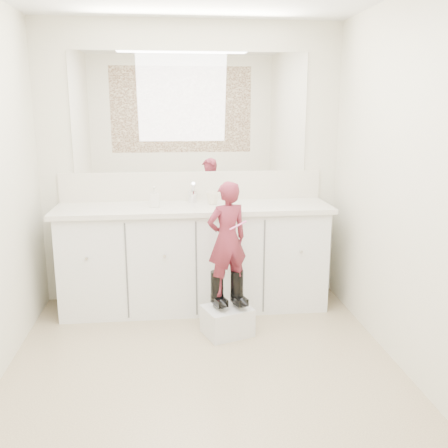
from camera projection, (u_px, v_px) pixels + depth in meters
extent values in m
plane|color=#7E6652|center=(206.00, 379.00, 3.17)|extent=(3.00, 3.00, 0.00)
plane|color=beige|center=(192.00, 165.00, 4.35)|extent=(2.60, 0.00, 2.60)
plane|color=beige|center=(241.00, 280.00, 1.45)|extent=(2.60, 0.00, 2.60)
plane|color=beige|center=(417.00, 189.00, 3.04)|extent=(0.00, 3.00, 3.00)
cube|color=silver|center=(195.00, 259.00, 4.26)|extent=(2.20, 0.55, 0.85)
cube|color=beige|center=(194.00, 208.00, 4.14)|extent=(2.28, 0.58, 0.04)
cube|color=beige|center=(192.00, 186.00, 4.38)|extent=(2.28, 0.03, 0.25)
cube|color=white|center=(191.00, 113.00, 4.24)|extent=(2.00, 0.02, 1.00)
cube|color=#472819|center=(241.00, 122.00, 1.35)|extent=(2.00, 0.01, 1.20)
cylinder|color=silver|center=(193.00, 196.00, 4.29)|extent=(0.08, 0.08, 0.10)
imported|color=beige|center=(213.00, 198.00, 4.20)|extent=(0.12, 0.12, 0.10)
imported|color=silver|center=(155.00, 197.00, 4.08)|extent=(0.08, 0.08, 0.17)
cube|color=silver|center=(227.00, 321.00, 3.79)|extent=(0.41, 0.38, 0.22)
imported|color=#AC354E|center=(227.00, 239.00, 3.66)|extent=(0.36, 0.30, 0.86)
cylinder|color=pink|center=(238.00, 225.00, 3.56)|extent=(0.13, 0.06, 0.06)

